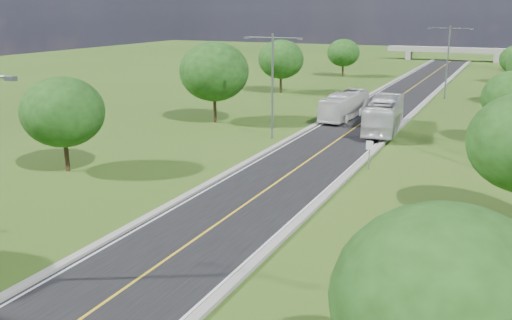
{
  "coord_description": "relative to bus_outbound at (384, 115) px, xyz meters",
  "views": [
    {
      "loc": [
        15.11,
        -4.58,
        12.27
      ],
      "look_at": [
        0.62,
        26.91,
        3.0
      ],
      "focal_mm": 40.0,
      "sensor_mm": 36.0,
      "label": 1
    }
  ],
  "objects": [
    {
      "name": "tree_lc",
      "position": [
        -18.07,
        -2.77,
        3.81
      ],
      "size": [
        7.56,
        7.56,
        8.79
      ],
      "color": "black",
      "rests_on": "ground"
    },
    {
      "name": "tree_ra",
      "position": [
        10.93,
        -42.77,
        2.88
      ],
      "size": [
        6.3,
        6.3,
        7.33
      ],
      "color": "black",
      "rests_on": "ground"
    },
    {
      "name": "ground",
      "position": [
        -3.07,
        7.23,
        -1.76
      ],
      "size": [
        260.0,
        260.0,
        0.0
      ],
      "primitive_type": "plane",
      "color": "#2D4E16",
      "rests_on": "ground"
    },
    {
      "name": "tree_le",
      "position": [
        -17.57,
        45.23,
        2.57
      ],
      "size": [
        5.88,
        5.88,
        6.84
      ],
      "color": "black",
      "rests_on": "ground"
    },
    {
      "name": "speed_limit_sign",
      "position": [
        2.13,
        -14.79,
        -0.16
      ],
      "size": [
        0.55,
        0.09,
        2.4
      ],
      "color": "slate",
      "rests_on": "ground"
    },
    {
      "name": "bus_outbound",
      "position": [
        0.0,
        0.0,
        0.0
      ],
      "size": [
        4.1,
        12.44,
        3.4
      ],
      "primitive_type": "imported",
      "rotation": [
        0.0,
        0.0,
        3.25
      ],
      "color": "silver",
      "rests_on": "road"
    },
    {
      "name": "tree_ld",
      "position": [
        -20.07,
        21.23,
        3.19
      ],
      "size": [
        6.72,
        6.72,
        7.82
      ],
      "color": "black",
      "rests_on": "ground"
    },
    {
      "name": "streetlight_far_right",
      "position": [
        2.93,
        25.23,
        4.18
      ],
      "size": [
        5.9,
        0.25,
        10.0
      ],
      "color": "slate",
      "rests_on": "ground"
    },
    {
      "name": "bus_inbound",
      "position": [
        -5.61,
        5.12,
        -0.21
      ],
      "size": [
        2.98,
        10.82,
        2.99
      ],
      "primitive_type": "imported",
      "rotation": [
        0.0,
        0.0,
        -0.04
      ],
      "color": "silver",
      "rests_on": "road"
    },
    {
      "name": "streetlight_mid_left",
      "position": [
        -9.07,
        -7.77,
        4.18
      ],
      "size": [
        5.9,
        0.25,
        10.0
      ],
      "color": "slate",
      "rests_on": "ground"
    },
    {
      "name": "tree_lb",
      "position": [
        -19.07,
        -24.77,
        2.88
      ],
      "size": [
        6.3,
        6.3,
        7.33
      ],
      "color": "black",
      "rests_on": "ground"
    },
    {
      "name": "road",
      "position": [
        -3.07,
        13.23,
        -1.73
      ],
      "size": [
        8.0,
        150.0,
        0.06
      ],
      "primitive_type": "cube",
      "color": "black",
      "rests_on": "ground"
    },
    {
      "name": "curb_left",
      "position": [
        -7.32,
        13.23,
        -1.65
      ],
      "size": [
        0.5,
        150.0,
        0.22
      ],
      "primitive_type": "cube",
      "color": "gray",
      "rests_on": "ground"
    },
    {
      "name": "overpass",
      "position": [
        -3.07,
        87.23,
        0.65
      ],
      "size": [
        30.0,
        3.0,
        3.2
      ],
      "color": "gray",
      "rests_on": "ground"
    },
    {
      "name": "curb_right",
      "position": [
        1.18,
        13.23,
        -1.65
      ],
      "size": [
        0.5,
        150.0,
        0.22
      ],
      "primitive_type": "cube",
      "color": "gray",
      "rests_on": "ground"
    }
  ]
}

